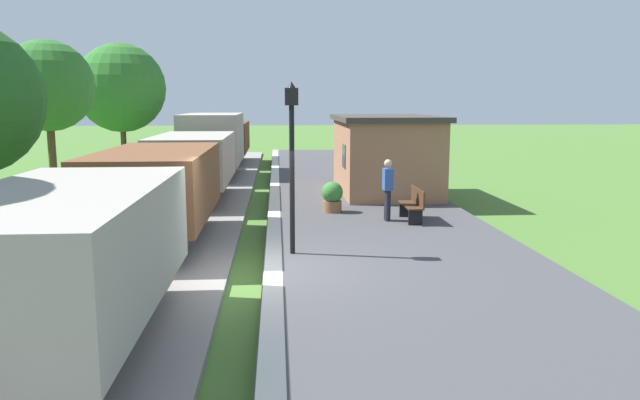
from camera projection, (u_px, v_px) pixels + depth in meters
name	position (u px, v px, depth m)	size (l,w,h in m)	color
ground_plane	(253.00, 281.00, 12.15)	(160.00, 160.00, 0.00)	#47702D
platform_slab	(412.00, 272.00, 12.35)	(6.00, 60.00, 0.25)	#424244
platform_edge_stripe	(273.00, 268.00, 12.14)	(0.36, 60.00, 0.01)	silver
track_ballast	(130.00, 281.00, 11.97)	(3.80, 60.00, 0.12)	gray
rail_near	(167.00, 274.00, 12.00)	(0.07, 60.00, 0.14)	slate
rail_far	(92.00, 275.00, 11.90)	(0.07, 60.00, 0.14)	slate
freight_train	(195.00, 161.00, 21.57)	(2.50, 32.60, 2.72)	gray
station_hut	(385.00, 154.00, 22.13)	(3.50, 5.80, 2.78)	#9E6B4C
bench_near_hut	(413.00, 204.00, 16.93)	(0.42, 1.50, 0.91)	#422819
person_waiting	(388.00, 187.00, 16.89)	(0.25, 0.39, 1.71)	black
potted_planter	(332.00, 196.00, 18.28)	(0.64, 0.64, 0.92)	brown
lamp_post_near	(292.00, 136.00, 12.95)	(0.28, 0.28, 3.70)	black
tree_trackside_far	(48.00, 86.00, 22.12)	(3.30, 3.30, 5.74)	#4C3823
tree_field_left	(121.00, 88.00, 30.65)	(4.43, 4.43, 6.41)	#4C3823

